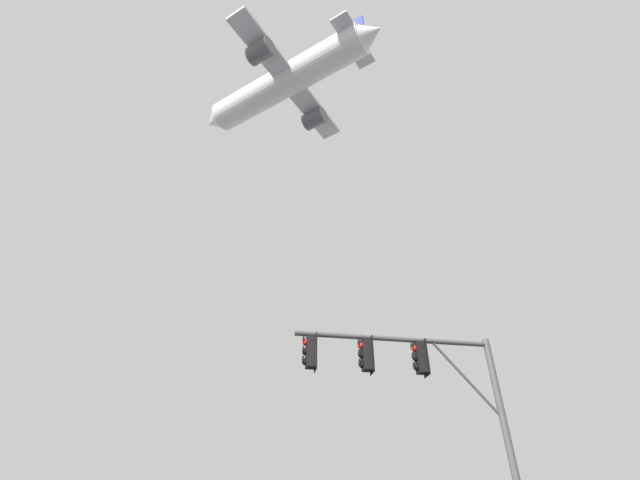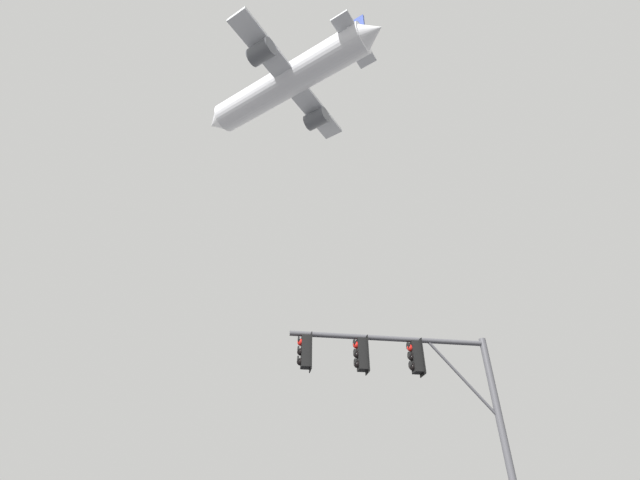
{
  "view_description": "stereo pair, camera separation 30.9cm",
  "coord_description": "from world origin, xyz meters",
  "views": [
    {
      "loc": [
        -1.16,
        -3.49,
        1.75
      ],
      "look_at": [
        -0.12,
        17.75,
        15.87
      ],
      "focal_mm": 24.02,
      "sensor_mm": 36.0,
      "label": 1
    },
    {
      "loc": [
        -0.85,
        -3.5,
        1.75
      ],
      "look_at": [
        -0.12,
        17.75,
        15.87
      ],
      "focal_mm": 24.02,
      "sensor_mm": 36.0,
      "label": 2
    }
  ],
  "objects": [
    {
      "name": "signal_pole_near",
      "position": [
        2.25,
        8.58,
        4.98
      ],
      "size": [
        5.94,
        0.93,
        6.44
      ],
      "color": "#4C4C51",
      "rests_on": "ground"
    },
    {
      "name": "airplane",
      "position": [
        -3.83,
        31.11,
        49.01
      ],
      "size": [
        24.14,
        18.97,
        7.4
      ],
      "color": "white"
    }
  ]
}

